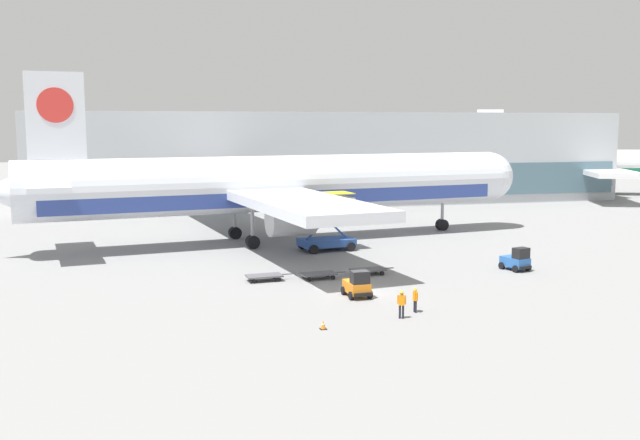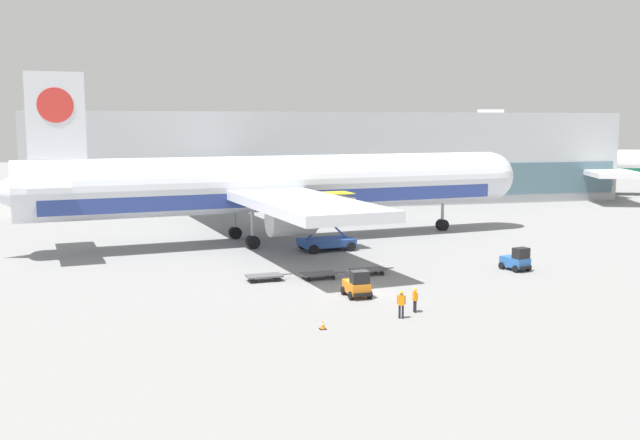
{
  "view_description": "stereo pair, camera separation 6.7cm",
  "coord_description": "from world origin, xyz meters",
  "px_view_note": "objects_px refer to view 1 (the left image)",
  "views": [
    {
      "loc": [
        -15.36,
        -48.05,
        12.25
      ],
      "look_at": [
        -0.31,
        11.22,
        4.0
      ],
      "focal_mm": 40.0,
      "sensor_mm": 36.0,
      "label": 1
    },
    {
      "loc": [
        -15.29,
        -48.07,
        12.25
      ],
      "look_at": [
        -0.31,
        11.22,
        4.0
      ],
      "focal_mm": 40.0,
      "sensor_mm": 36.0,
      "label": 2
    }
  ],
  "objects_px": {
    "airplane_distant": "(595,165)",
    "baggage_dolly_third": "(368,270)",
    "traffic_cone_near": "(323,325)",
    "airplane_main": "(274,186)",
    "baggage_dolly_second": "(319,274)",
    "baggage_tug_foreground": "(517,260)",
    "baggage_dolly_lead": "(264,276)",
    "baggage_tug_mid": "(357,285)",
    "scissor_lift_loader": "(326,229)",
    "ground_crew_far": "(402,302)",
    "ground_crew_near": "(415,298)"
  },
  "relations": [
    {
      "from": "baggage_dolly_second",
      "to": "baggage_dolly_lead",
      "type": "bearing_deg",
      "value": 170.86
    },
    {
      "from": "baggage_dolly_lead",
      "to": "traffic_cone_near",
      "type": "distance_m",
      "value": 14.07
    },
    {
      "from": "scissor_lift_loader",
      "to": "ground_crew_near",
      "type": "relative_size",
      "value": 3.39
    },
    {
      "from": "airplane_distant",
      "to": "baggage_dolly_lead",
      "type": "height_order",
      "value": "airplane_distant"
    },
    {
      "from": "scissor_lift_loader",
      "to": "traffic_cone_near",
      "type": "relative_size",
      "value": 10.25
    },
    {
      "from": "baggage_dolly_third",
      "to": "airplane_distant",
      "type": "bearing_deg",
      "value": 37.65
    },
    {
      "from": "ground_crew_near",
      "to": "traffic_cone_near",
      "type": "distance_m",
      "value": 7.22
    },
    {
      "from": "airplane_distant",
      "to": "ground_crew_far",
      "type": "bearing_deg",
      "value": -112.01
    },
    {
      "from": "baggage_dolly_lead",
      "to": "airplane_distant",
      "type": "bearing_deg",
      "value": 33.93
    },
    {
      "from": "scissor_lift_loader",
      "to": "baggage_tug_mid",
      "type": "xyz_separation_m",
      "value": [
        -2.72,
        -19.04,
        -1.25
      ]
    },
    {
      "from": "baggage_dolly_lead",
      "to": "ground_crew_far",
      "type": "bearing_deg",
      "value": -67.83
    },
    {
      "from": "baggage_tug_foreground",
      "to": "baggage_dolly_lead",
      "type": "distance_m",
      "value": 21.37
    },
    {
      "from": "airplane_distant",
      "to": "traffic_cone_near",
      "type": "height_order",
      "value": "airplane_distant"
    },
    {
      "from": "airplane_distant",
      "to": "baggage_dolly_lead",
      "type": "distance_m",
      "value": 87.32
    },
    {
      "from": "ground_crew_far",
      "to": "airplane_main",
      "type": "bearing_deg",
      "value": -62.69
    },
    {
      "from": "baggage_tug_mid",
      "to": "traffic_cone_near",
      "type": "bearing_deg",
      "value": -34.59
    },
    {
      "from": "baggage_tug_mid",
      "to": "traffic_cone_near",
      "type": "relative_size",
      "value": 4.61
    },
    {
      "from": "baggage_tug_mid",
      "to": "ground_crew_near",
      "type": "distance_m",
      "value": 5.45
    },
    {
      "from": "baggage_dolly_lead",
      "to": "baggage_dolly_third",
      "type": "bearing_deg",
      "value": -3.09
    },
    {
      "from": "airplane_main",
      "to": "baggage_tug_mid",
      "type": "bearing_deg",
      "value": -95.44
    },
    {
      "from": "baggage_tug_foreground",
      "to": "baggage_dolly_second",
      "type": "distance_m",
      "value": 17.02
    },
    {
      "from": "baggage_dolly_second",
      "to": "airplane_main",
      "type": "bearing_deg",
      "value": 85.39
    },
    {
      "from": "baggage_tug_foreground",
      "to": "baggage_tug_mid",
      "type": "relative_size",
      "value": 1.08
    },
    {
      "from": "scissor_lift_loader",
      "to": "ground_crew_far",
      "type": "distance_m",
      "value": 25.17
    },
    {
      "from": "airplane_distant",
      "to": "ground_crew_near",
      "type": "xyz_separation_m",
      "value": [
        -60.05,
        -66.28,
        -4.12
      ]
    },
    {
      "from": "baggage_dolly_third",
      "to": "baggage_dolly_second",
      "type": "bearing_deg",
      "value": -177.05
    },
    {
      "from": "ground_crew_far",
      "to": "scissor_lift_loader",
      "type": "bearing_deg",
      "value": -70.69
    },
    {
      "from": "baggage_dolly_second",
      "to": "baggage_tug_foreground",
      "type": "bearing_deg",
      "value": -7.63
    },
    {
      "from": "airplane_main",
      "to": "airplane_distant",
      "type": "bearing_deg",
      "value": 21.16
    },
    {
      "from": "airplane_distant",
      "to": "airplane_main",
      "type": "bearing_deg",
      "value": -130.26
    },
    {
      "from": "airplane_main",
      "to": "traffic_cone_near",
      "type": "distance_m",
      "value": 33.23
    },
    {
      "from": "baggage_dolly_third",
      "to": "baggage_tug_mid",
      "type": "bearing_deg",
      "value": -118.41
    },
    {
      "from": "airplane_distant",
      "to": "traffic_cone_near",
      "type": "bearing_deg",
      "value": -113.96
    },
    {
      "from": "baggage_tug_mid",
      "to": "baggage_dolly_lead",
      "type": "relative_size",
      "value": 0.67
    },
    {
      "from": "ground_crew_near",
      "to": "traffic_cone_near",
      "type": "bearing_deg",
      "value": 107.35
    },
    {
      "from": "baggage_dolly_second",
      "to": "baggage_dolly_third",
      "type": "distance_m",
      "value": 4.35
    },
    {
      "from": "airplane_main",
      "to": "baggage_dolly_second",
      "type": "bearing_deg",
      "value": -98.08
    },
    {
      "from": "baggage_dolly_third",
      "to": "baggage_tug_foreground",
      "type": "bearing_deg",
      "value": -11.22
    },
    {
      "from": "baggage_dolly_third",
      "to": "airplane_main",
      "type": "bearing_deg",
      "value": 98.63
    },
    {
      "from": "airplane_distant",
      "to": "traffic_cone_near",
      "type": "relative_size",
      "value": 88.08
    },
    {
      "from": "baggage_dolly_lead",
      "to": "traffic_cone_near",
      "type": "xyz_separation_m",
      "value": [
        1.16,
        -14.02,
        -0.12
      ]
    },
    {
      "from": "airplane_distant",
      "to": "ground_crew_far",
      "type": "height_order",
      "value": "airplane_distant"
    },
    {
      "from": "scissor_lift_loader",
      "to": "baggage_dolly_third",
      "type": "height_order",
      "value": "scissor_lift_loader"
    },
    {
      "from": "baggage_tug_foreground",
      "to": "traffic_cone_near",
      "type": "xyz_separation_m",
      "value": [
        -20.17,
        -12.85,
        -0.61
      ]
    },
    {
      "from": "baggage_tug_foreground",
      "to": "baggage_tug_mid",
      "type": "distance_m",
      "value": 16.79
    },
    {
      "from": "airplane_main",
      "to": "ground_crew_far",
      "type": "bearing_deg",
      "value": -94.09
    },
    {
      "from": "airplane_distant",
      "to": "baggage_dolly_third",
      "type": "xyz_separation_m",
      "value": [
        -59.38,
        -54.28,
        -4.69
      ]
    },
    {
      "from": "scissor_lift_loader",
      "to": "ground_crew_far",
      "type": "xyz_separation_m",
      "value": [
        -1.68,
        -25.09,
        -1.05
      ]
    },
    {
      "from": "baggage_tug_foreground",
      "to": "ground_crew_near",
      "type": "xyz_separation_m",
      "value": [
        -13.35,
        -10.57,
        0.09
      ]
    },
    {
      "from": "baggage_tug_mid",
      "to": "ground_crew_far",
      "type": "xyz_separation_m",
      "value": [
        1.04,
        -6.06,
        0.2
      ]
    }
  ]
}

